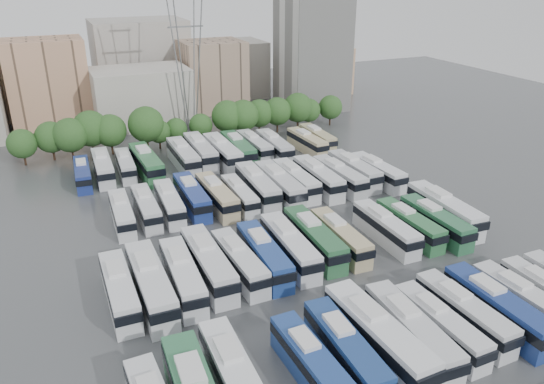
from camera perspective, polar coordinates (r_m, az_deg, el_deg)
name	(u,v)px	position (r m, az deg, el deg)	size (l,w,h in m)	color
ground	(283,238)	(68.17, 1.18, -4.92)	(220.00, 220.00, 0.00)	#424447
tree_line	(188,122)	(103.43, -9.00, 7.48)	(65.87, 8.06, 8.42)	black
city_buildings	(125,78)	(129.89, -15.56, 11.70)	(102.00, 35.00, 20.00)	#9E998E
apartment_tower	(312,53)	(128.57, 4.34, 14.67)	(14.00, 14.00, 26.00)	silver
electricity_pylon	(186,40)	(108.82, -9.20, 15.89)	(9.00, 6.91, 33.83)	slate
bus_r0_s2	(235,378)	(44.92, -4.05, -19.30)	(2.90, 12.31, 3.85)	silver
bus_r0_s4	(312,365)	(46.26, 4.34, -18.02)	(2.86, 11.49, 3.58)	navy
bus_r0_s5	(345,350)	(47.84, 7.91, -16.46)	(2.97, 11.95, 3.72)	navy
bus_r0_s6	(378,336)	(49.31, 11.29, -14.94)	(3.55, 13.71, 4.27)	white
bus_r0_s7	(411,331)	(50.81, 14.74, -14.28)	(3.26, 12.46, 3.88)	silver
bus_r0_s8	(440,325)	(52.59, 17.62, -13.47)	(2.70, 11.19, 3.49)	silver
bus_r0_s9	(464,312)	(54.84, 19.95, -12.07)	(2.91, 11.61, 3.62)	silver
bus_r0_s10	(497,308)	(56.38, 23.03, -11.38)	(2.83, 12.42, 3.89)	navy
bus_r0_s11	(524,302)	(58.50, 25.49, -10.63)	(3.05, 11.81, 3.68)	silver
bus_r1_s0	(120,290)	(56.78, -16.07, -10.10)	(2.65, 12.00, 3.76)	silver
bus_r1_s1	(151,284)	(56.50, -12.90, -9.63)	(2.96, 13.50, 4.23)	silver
bus_r1_s2	(183,276)	(57.54, -9.60, -8.88)	(3.22, 12.52, 3.90)	silver
bus_r1_s3	(208,263)	(59.14, -6.86, -7.61)	(2.87, 13.12, 4.12)	silver
bus_r1_s4	(239,262)	(59.51, -3.54, -7.50)	(3.03, 11.85, 3.69)	silver
bus_r1_s5	(264,255)	(60.56, -0.87, -6.78)	(3.11, 12.33, 3.84)	navy
bus_r1_s6	(290,246)	(62.23, 1.90, -5.83)	(3.22, 12.76, 3.98)	silver
bus_r1_s7	(314,238)	(64.09, 4.55, -4.96)	(3.22, 12.85, 4.00)	#2A633B
bus_r1_s8	(340,237)	(65.08, 7.33, -4.79)	(2.74, 11.68, 3.65)	tan
bus_r1_s10	(386,228)	(68.01, 12.13, -3.82)	(2.66, 11.87, 3.72)	silver
bus_r1_s11	(409,224)	(69.81, 14.55, -3.37)	(2.78, 11.53, 3.60)	#2F6E3F
bus_r1_s12	(435,221)	(71.28, 17.17, -3.05)	(2.72, 11.97, 3.75)	#2D6943
bus_r1_s13	(444,210)	(74.53, 18.05, -1.80)	(3.37, 13.43, 4.18)	silver
bus_r2_s1	(122,213)	(73.39, -15.84, -2.22)	(2.81, 11.16, 3.48)	silver
bus_r2_s2	(146,207)	(74.25, -13.38, -1.62)	(2.65, 11.26, 3.52)	silver
bus_r2_s3	(169,203)	(74.88, -10.98, -1.15)	(3.01, 11.58, 3.60)	silver
bus_r2_s4	(192,196)	(76.19, -8.62, -0.44)	(2.86, 12.28, 3.84)	navy
bus_r2_s5	(217,196)	(75.92, -5.97, -0.38)	(2.99, 12.26, 3.83)	tan
bus_r2_s6	(240,195)	(76.39, -3.50, -0.32)	(2.51, 10.81, 3.38)	silver
bus_r2_s7	(257,186)	(78.45, -1.59, 0.66)	(3.42, 13.26, 4.13)	silver
bus_r2_s8	(279,185)	(78.74, 0.78, 0.79)	(3.09, 13.44, 4.21)	silver
bus_r2_s9	(296,180)	(81.01, 2.55, 1.30)	(2.69, 12.32, 3.87)	silver
bus_r2_s10	(318,177)	(81.96, 4.97, 1.57)	(3.02, 12.93, 4.04)	silver
bus_r2_s11	(339,176)	(83.04, 7.23, 1.72)	(3.22, 12.57, 3.91)	silver
bus_r2_s12	(354,170)	(85.70, 8.79, 2.33)	(2.90, 12.60, 3.94)	silver
bus_r2_s13	(377,172)	(85.95, 11.24, 2.16)	(3.12, 12.16, 3.78)	silver
bus_r3_s0	(83,174)	(89.25, -19.70, 1.87)	(2.86, 10.91, 3.39)	navy
bus_r3_s1	(103,167)	(90.47, -17.73, 2.58)	(3.01, 12.30, 3.84)	silver
bus_r3_s2	(126,165)	(90.87, -15.48, 2.81)	(2.87, 11.03, 3.43)	silver
bus_r3_s3	(147,163)	(89.85, -13.35, 3.06)	(3.43, 13.55, 4.22)	#2F6F3F
bus_r3_s5	(183,156)	(91.98, -9.52, 3.82)	(2.90, 13.16, 4.13)	silver
bus_r3_s6	(200,151)	(93.78, -7.70, 4.36)	(3.26, 13.63, 4.26)	silver
bus_r3_s7	(222,152)	(92.85, -5.36, 4.29)	(3.11, 13.73, 4.30)	silver
bus_r3_s8	(238,149)	(94.71, -3.67, 4.67)	(3.30, 13.12, 4.09)	#2D6A41
bus_r3_s9	(254,146)	(96.62, -1.90, 4.99)	(2.77, 12.07, 3.78)	silver
bus_r3_s10	(274,146)	(96.17, 0.24, 4.97)	(3.18, 12.67, 3.95)	silver
bus_r3_s12	(307,142)	(98.99, 3.78, 5.36)	(3.10, 11.66, 3.62)	beige
bus_r3_s13	(317,138)	(101.84, 4.88, 5.83)	(2.60, 11.43, 3.58)	tan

